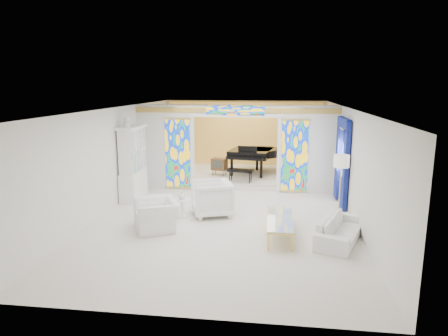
# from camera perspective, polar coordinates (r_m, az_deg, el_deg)

# --- Properties ---
(floor) EXTENTS (12.00, 12.00, 0.00)m
(floor) POSITION_cam_1_polar(r_m,az_deg,el_deg) (12.28, 0.69, -5.58)
(floor) COLOR silver
(floor) RESTS_ON ground
(ceiling) EXTENTS (7.00, 12.00, 0.02)m
(ceiling) POSITION_cam_1_polar(r_m,az_deg,el_deg) (11.74, 0.72, 8.54)
(ceiling) COLOR white
(ceiling) RESTS_ON wall_back
(wall_back) EXTENTS (7.00, 0.02, 3.00)m
(wall_back) POSITION_cam_1_polar(r_m,az_deg,el_deg) (17.83, 2.93, 4.77)
(wall_back) COLOR silver
(wall_back) RESTS_ON floor
(wall_front) EXTENTS (7.00, 0.02, 3.00)m
(wall_front) POSITION_cam_1_polar(r_m,az_deg,el_deg) (6.19, -5.76, -8.69)
(wall_front) COLOR silver
(wall_front) RESTS_ON floor
(wall_left) EXTENTS (0.02, 12.00, 3.00)m
(wall_left) POSITION_cam_1_polar(r_m,az_deg,el_deg) (12.80, -15.07, 1.63)
(wall_left) COLOR silver
(wall_left) RESTS_ON floor
(wall_right) EXTENTS (0.02, 12.00, 3.00)m
(wall_right) POSITION_cam_1_polar(r_m,az_deg,el_deg) (12.04, 17.49, 0.88)
(wall_right) COLOR silver
(wall_right) RESTS_ON floor
(partition_wall) EXTENTS (7.00, 0.22, 3.00)m
(partition_wall) POSITION_cam_1_polar(r_m,az_deg,el_deg) (13.85, 1.65, 3.42)
(partition_wall) COLOR silver
(partition_wall) RESTS_ON floor
(stained_glass_left) EXTENTS (0.90, 0.04, 2.40)m
(stained_glass_left) POSITION_cam_1_polar(r_m,az_deg,el_deg) (14.15, -6.61, 2.07)
(stained_glass_left) COLOR gold
(stained_glass_left) RESTS_ON partition_wall
(stained_glass_right) EXTENTS (0.90, 0.04, 2.40)m
(stained_glass_right) POSITION_cam_1_polar(r_m,az_deg,el_deg) (13.76, 10.05, 1.70)
(stained_glass_right) COLOR gold
(stained_glass_right) RESTS_ON partition_wall
(stained_glass_transom) EXTENTS (2.00, 0.04, 0.34)m
(stained_glass_transom) POSITION_cam_1_polar(r_m,az_deg,el_deg) (13.63, 1.64, 8.22)
(stained_glass_transom) COLOR gold
(stained_glass_transom) RESTS_ON partition_wall
(alcove_platform) EXTENTS (6.80, 3.80, 0.18)m
(alcove_platform) POSITION_cam_1_polar(r_m,az_deg,el_deg) (16.20, 2.36, -0.99)
(alcove_platform) COLOR silver
(alcove_platform) RESTS_ON floor
(gold_curtain_back) EXTENTS (6.70, 0.10, 2.90)m
(gold_curtain_back) POSITION_cam_1_polar(r_m,az_deg,el_deg) (17.71, 2.90, 4.73)
(gold_curtain_back) COLOR #FFCB58
(gold_curtain_back) RESTS_ON wall_back
(chandelier) EXTENTS (0.48, 0.48, 0.30)m
(chandelier) POSITION_cam_1_polar(r_m,az_deg,el_deg) (15.73, 3.13, 7.69)
(chandelier) COLOR #DDBB4D
(chandelier) RESTS_ON ceiling
(blue_drapes) EXTENTS (0.14, 1.85, 2.65)m
(blue_drapes) POSITION_cam_1_polar(r_m,az_deg,el_deg) (12.69, 16.53, 1.82)
(blue_drapes) COLOR navy
(blue_drapes) RESTS_ON wall_right
(china_cabinet) EXTENTS (0.56, 1.46, 2.72)m
(china_cabinet) POSITION_cam_1_polar(r_m,az_deg,el_deg) (13.30, -12.90, 0.66)
(china_cabinet) COLOR white
(china_cabinet) RESTS_ON floor
(armchair_left) EXTENTS (1.45, 1.51, 0.77)m
(armchair_left) POSITION_cam_1_polar(r_m,az_deg,el_deg) (10.49, -9.63, -6.61)
(armchair_left) COLOR white
(armchair_left) RESTS_ON floor
(armchair_right) EXTENTS (1.38, 1.36, 1.00)m
(armchair_right) POSITION_cam_1_polar(r_m,az_deg,el_deg) (11.39, -1.77, -4.35)
(armchair_right) COLOR white
(armchair_right) RESTS_ON floor
(sofa) EXTENTS (1.46, 2.17, 0.59)m
(sofa) POSITION_cam_1_polar(r_m,az_deg,el_deg) (10.00, 16.27, -8.38)
(sofa) COLOR white
(sofa) RESTS_ON floor
(side_table) EXTENTS (0.46, 0.46, 0.53)m
(side_table) POSITION_cam_1_polar(r_m,az_deg,el_deg) (11.31, -6.01, -5.32)
(side_table) COLOR white
(side_table) RESTS_ON floor
(vase) EXTENTS (0.24, 0.24, 0.20)m
(vase) POSITION_cam_1_polar(r_m,az_deg,el_deg) (11.23, -6.04, -3.93)
(vase) COLOR white
(vase) RESTS_ON side_table
(coffee_table) EXTENTS (0.66, 2.09, 0.47)m
(coffee_table) POSITION_cam_1_polar(r_m,az_deg,el_deg) (9.99, 7.99, -7.23)
(coffee_table) COLOR silver
(coffee_table) RESTS_ON floor
(floor_lamp) EXTENTS (0.47, 0.47, 1.77)m
(floor_lamp) POSITION_cam_1_polar(r_m,az_deg,el_deg) (11.54, 16.42, 0.54)
(floor_lamp) COLOR #DDBB4D
(floor_lamp) RESTS_ON floor
(grand_piano) EXTENTS (2.19, 3.05, 1.18)m
(grand_piano) POSITION_cam_1_polar(r_m,az_deg,el_deg) (16.09, 4.47, 2.11)
(grand_piano) COLOR black
(grand_piano) RESTS_ON alcove_platform
(tv_console) EXTENTS (0.66, 0.52, 0.67)m
(tv_console) POSITION_cam_1_polar(r_m,az_deg,el_deg) (15.68, -0.68, 0.55)
(tv_console) COLOR brown
(tv_console) RESTS_ON alcove_platform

